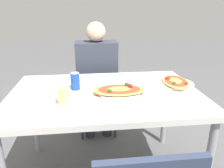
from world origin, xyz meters
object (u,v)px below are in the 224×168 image
drink_glass (64,96)px  pizza_second (175,82)px  person_seated (97,72)px  pizza_main (119,91)px  dining_table (105,100)px  chair_far_seated (97,87)px  soda_can (75,81)px

drink_glass → pizza_second: 0.86m
person_seated → pizza_main: size_ratio=3.22×
dining_table → person_seated: size_ratio=1.14×
chair_far_seated → person_seated: size_ratio=0.74×
pizza_main → soda_can: 0.33m
drink_glass → pizza_second: drink_glass is taller
person_seated → chair_far_seated: bearing=-90.0°
drink_glass → soda_can: bearing=76.0°
chair_far_seated → dining_table: bearing=91.9°
dining_table → pizza_main: (0.10, -0.04, 0.09)m
dining_table → soda_can: 0.26m
pizza_main → drink_glass: 0.39m
person_seated → drink_glass: size_ratio=11.26×
person_seated → soda_can: (-0.18, -0.59, 0.12)m
person_seated → drink_glass: 0.88m
chair_far_seated → pizza_second: bearing=129.8°
person_seated → soda_can: bearing=72.8°
chair_far_seated → person_seated: 0.23m
dining_table → drink_glass: bearing=-148.1°
dining_table → pizza_second: (0.55, 0.09, 0.09)m
pizza_main → soda_can: size_ratio=2.91×
soda_can → person_seated: bearing=72.8°
chair_far_seated → pizza_main: chair_far_seated is taller
pizza_second → person_seated: bearing=134.9°
dining_table → pizza_second: size_ratio=3.76×
chair_far_seated → pizza_main: size_ratio=2.37×
person_seated → soda_can: 0.63m
soda_can → drink_glass: size_ratio=1.20×
soda_can → drink_glass: 0.25m
chair_far_seated → pizza_second: chair_far_seated is taller
chair_far_seated → drink_glass: bearing=75.6°
person_seated → pizza_main: (0.12, -0.71, 0.07)m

